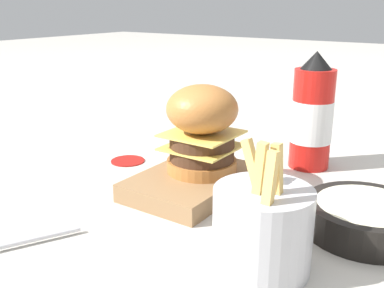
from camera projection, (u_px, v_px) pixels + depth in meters
The scene contains 7 objects.
ground_plane at pixel (216, 184), 0.75m from camera, with size 6.00×6.00×0.00m, color #B7B2A8.
serving_board at pixel (192, 182), 0.72m from camera, with size 0.21×0.15×0.03m.
burger at pixel (202, 128), 0.71m from camera, with size 0.11×0.11×0.14m.
ketchup_bottle at pixel (312, 116), 0.81m from camera, with size 0.07×0.07×0.21m.
fries_basket at pixel (262, 228), 0.50m from camera, with size 0.11×0.11×0.16m.
side_bowl at pixel (366, 217), 0.59m from camera, with size 0.16×0.16×0.04m.
ketchup_puddle at pixel (129, 160), 0.86m from camera, with size 0.06×0.06×0.00m.
Camera 1 is at (-0.60, -0.36, 0.29)m, focal length 42.00 mm.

